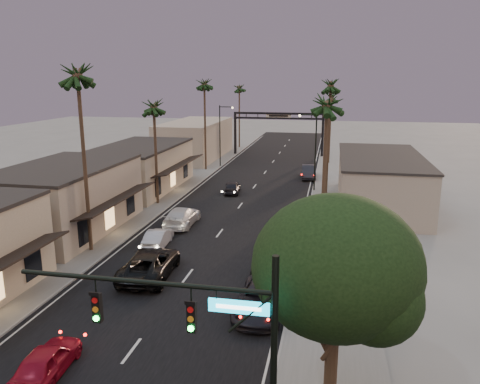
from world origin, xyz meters
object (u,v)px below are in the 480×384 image
at_px(palm_lb, 77,70).
at_px(curbside_near, 261,299).
at_px(streetlight_left, 222,131).
at_px(palm_ra, 328,99).
at_px(corner_tree, 338,272).
at_px(arch, 278,123).
at_px(palm_rb, 331,82).
at_px(palm_ld, 204,81).
at_px(palm_rc, 332,94).
at_px(oncoming_red, 47,361).
at_px(oncoming_silver, 158,238).
at_px(streetlight_right, 313,146).
at_px(oncoming_pickup, 150,263).
at_px(curbside_black, 273,263).
at_px(palm_lc, 154,102).
at_px(traffic_signal, 213,333).
at_px(palm_far, 239,86).

height_order(palm_lb, curbside_near, palm_lb).
bearing_deg(streetlight_left, palm_ra, -65.46).
bearing_deg(corner_tree, arch, 98.62).
height_order(palm_rb, curbside_near, palm_rb).
distance_m(palm_ld, palm_rc, 19.51).
bearing_deg(oncoming_red, streetlight_left, -90.31).
relative_size(palm_rb, oncoming_silver, 3.37).
distance_m(streetlight_right, oncoming_pickup, 28.44).
distance_m(arch, oncoming_red, 62.74).
relative_size(corner_tree, palm_ra, 0.67).
distance_m(palm_rc, curbside_near, 50.01).
relative_size(palm_rb, curbside_black, 2.76).
height_order(palm_lc, palm_rb, palm_rb).
distance_m(streetlight_right, streetlight_left, 18.99).
xyz_separation_m(oncoming_red, curbside_black, (8.36, 13.02, 0.03)).
bearing_deg(arch, palm_rb, -71.70).
distance_m(corner_tree, palm_ld, 51.28).
bearing_deg(oncoming_pickup, curbside_near, 152.28).
bearing_deg(palm_rb, traffic_signal, -94.16).
bearing_deg(palm_lb, oncoming_red, -68.35).
xyz_separation_m(palm_ra, palm_rc, (0.00, 40.00, -0.97)).
distance_m(oncoming_pickup, oncoming_silver, 5.72).
relative_size(palm_lb, oncoming_pickup, 2.38).
relative_size(palm_ld, palm_far, 1.08).
relative_size(palm_lc, curbside_near, 2.16).
distance_m(corner_tree, palm_ra, 17.45).
bearing_deg(palm_lb, palm_rc, 67.73).
bearing_deg(corner_tree, traffic_signal, -137.69).
relative_size(palm_ra, palm_rb, 0.93).
height_order(palm_far, oncoming_pickup, palm_far).
bearing_deg(streetlight_right, oncoming_pickup, -109.42).
height_order(traffic_signal, palm_lb, palm_lb).
xyz_separation_m(traffic_signal, palm_ra, (2.91, 20.00, 6.36)).
relative_size(streetlight_left, palm_rc, 0.74).
xyz_separation_m(palm_lb, palm_ld, (0.00, 33.00, -0.97)).
relative_size(arch, palm_ra, 1.15).
relative_size(palm_rc, oncoming_silver, 2.90).
bearing_deg(arch, palm_ld, -119.83).
bearing_deg(palm_far, palm_ra, -72.62).
bearing_deg(corner_tree, palm_rc, 90.89).
bearing_deg(palm_lc, streetlight_right, 30.11).
bearing_deg(palm_ra, arch, 100.59).
distance_m(palm_ra, curbside_black, 11.66).
bearing_deg(palm_ra, palm_lc, 145.10).
bearing_deg(palm_rc, curbside_near, -93.56).
bearing_deg(palm_rb, palm_lc, -155.06).
distance_m(palm_lb, palm_ld, 33.01).
bearing_deg(streetlight_right, palm_ld, 147.21).
bearing_deg(arch, oncoming_pickup, -92.69).
bearing_deg(oncoming_pickup, curbside_black, -169.87).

